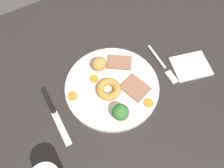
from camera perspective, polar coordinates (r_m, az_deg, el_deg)
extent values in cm
cube|color=#2B2623|center=(73.67, 1.00, 0.82)|extent=(120.00, 84.00, 3.60)
cylinder|color=silver|center=(69.73, 0.00, -0.68)|extent=(27.13, 27.13, 1.40)
cube|color=#9E664C|center=(68.65, 5.56, -0.91)|extent=(7.69, 8.50, 0.80)
cube|color=#9E664C|center=(72.90, 1.79, 5.13)|extent=(8.53, 7.95, 0.80)
torus|color=#C68938|center=(67.38, -0.78, -1.21)|extent=(7.00, 7.00, 2.15)
ellipsoid|color=#BC8C42|center=(70.68, -3.08, 4.77)|extent=(4.82, 4.57, 4.09)
cylinder|color=orange|center=(67.19, 8.66, -4.43)|extent=(2.66, 2.66, 0.45)
cylinder|color=orange|center=(70.05, -4.26, 1.24)|extent=(2.30, 2.30, 0.70)
cylinder|color=orange|center=(68.29, -9.35, -2.68)|extent=(2.63, 2.63, 0.50)
cylinder|color=#8CB766|center=(64.60, 1.98, -7.41)|extent=(1.29, 1.29, 1.21)
sphere|color=#387A33|center=(62.59, 2.04, -6.67)|extent=(4.49, 4.49, 4.49)
cylinder|color=silver|center=(77.01, 10.49, 6.37)|extent=(1.31, 9.53, 0.90)
cube|color=silver|center=(73.99, 13.86, 1.60)|extent=(2.19, 4.58, 0.60)
cylinder|color=black|center=(70.15, -14.76, -3.82)|extent=(1.32, 8.52, 1.20)
cube|color=silver|center=(66.63, -11.86, -10.15)|extent=(1.85, 10.52, 0.40)
cube|color=white|center=(77.56, 18.06, 4.00)|extent=(12.97, 11.57, 0.80)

